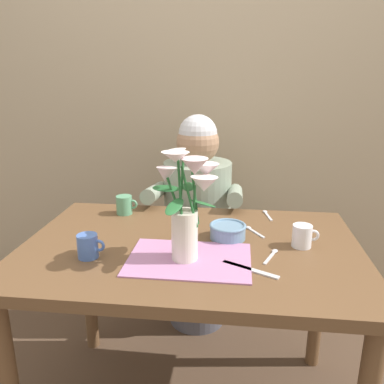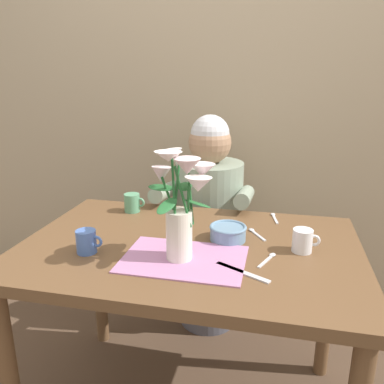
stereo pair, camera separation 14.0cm
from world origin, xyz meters
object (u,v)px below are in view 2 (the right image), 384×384
object	(u,v)px
flower_vase	(182,199)
ceramic_mug	(132,203)
dinner_knife	(242,272)
ceramic_bowl	(228,232)
coffee_cup	(303,241)
tea_cup	(87,242)
seated_person	(209,226)

from	to	relation	value
flower_vase	ceramic_mug	distance (m)	0.54
dinner_knife	ceramic_mug	size ratio (longest dim) A/B	2.04
ceramic_bowl	coffee_cup	bearing A→B (deg)	-8.87
dinner_knife	ceramic_mug	bearing A→B (deg)	167.00
dinner_knife	tea_cup	size ratio (longest dim) A/B	2.04
ceramic_bowl	coffee_cup	xyz separation A→B (m)	(0.26, -0.04, 0.01)
seated_person	dinner_knife	distance (m)	0.84
ceramic_mug	coffee_cup	bearing A→B (deg)	-19.66
coffee_cup	ceramic_bowl	bearing A→B (deg)	171.13
seated_person	flower_vase	distance (m)	0.83
seated_person	dinner_knife	bearing A→B (deg)	-75.59
seated_person	ceramic_bowl	size ratio (longest dim) A/B	8.35
seated_person	coffee_cup	size ratio (longest dim) A/B	12.20
ceramic_mug	tea_cup	bearing A→B (deg)	-90.18
coffee_cup	flower_vase	bearing A→B (deg)	-159.11
ceramic_bowl	dinner_knife	world-z (taller)	ceramic_bowl
coffee_cup	tea_cup	world-z (taller)	same
ceramic_bowl	tea_cup	distance (m)	0.50
flower_vase	seated_person	bearing A→B (deg)	93.60
ceramic_mug	tea_cup	distance (m)	0.42
dinner_knife	tea_cup	distance (m)	0.53
seated_person	ceramic_mug	world-z (taller)	seated_person
seated_person	tea_cup	bearing A→B (deg)	-113.46
dinner_knife	tea_cup	xyz separation A→B (m)	(-0.53, 0.03, 0.04)
ceramic_mug	flower_vase	bearing A→B (deg)	-50.74
seated_person	flower_vase	bearing A→B (deg)	-89.38
ceramic_bowl	flower_vase	bearing A→B (deg)	-123.23
flower_vase	dinner_knife	xyz separation A→B (m)	(0.20, -0.05, -0.20)
ceramic_bowl	tea_cup	world-z (taller)	tea_cup
flower_vase	ceramic_mug	world-z (taller)	flower_vase
ceramic_bowl	seated_person	bearing A→B (deg)	107.16
flower_vase	coffee_cup	distance (m)	0.44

